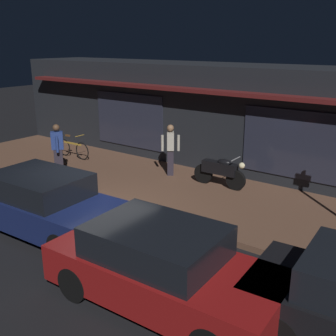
# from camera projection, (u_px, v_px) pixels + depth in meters

# --- Properties ---
(ground_plane) EXTENTS (60.00, 60.00, 0.00)m
(ground_plane) POSITION_uv_depth(u_px,v_px,m) (94.00, 223.00, 10.14)
(ground_plane) COLOR black
(sidewalk_slab) EXTENTS (18.00, 4.00, 0.15)m
(sidewalk_slab) POSITION_uv_depth(u_px,v_px,m) (165.00, 187.00, 12.42)
(sidewalk_slab) COLOR brown
(sidewalk_slab) RESTS_ON ground_plane
(storefront_building) EXTENTS (18.00, 3.30, 3.60)m
(storefront_building) POSITION_uv_depth(u_px,v_px,m) (222.00, 116.00, 14.50)
(storefront_building) COLOR black
(storefront_building) RESTS_ON ground_plane
(motorcycle) EXTENTS (1.70, 0.55, 0.97)m
(motorcycle) POSITION_uv_depth(u_px,v_px,m) (220.00, 171.00, 12.14)
(motorcycle) COLOR black
(motorcycle) RESTS_ON sidewalk_slab
(bicycle_parked) EXTENTS (1.66, 0.42, 0.91)m
(bicycle_parked) POSITION_uv_depth(u_px,v_px,m) (73.00, 148.00, 15.23)
(bicycle_parked) COLOR black
(bicycle_parked) RESTS_ON sidewalk_slab
(person_photographer) EXTENTS (0.52, 0.47, 1.67)m
(person_photographer) POSITION_uv_depth(u_px,v_px,m) (58.00, 148.00, 13.18)
(person_photographer) COLOR #28232D
(person_photographer) RESTS_ON sidewalk_slab
(person_bystander) EXTENTS (0.54, 0.44, 1.67)m
(person_bystander) POSITION_uv_depth(u_px,v_px,m) (170.00, 149.00, 13.12)
(person_bystander) COLOR #28232D
(person_bystander) RESTS_ON sidewalk_slab
(parked_car_near) EXTENTS (4.18, 1.95, 1.42)m
(parked_car_near) POSITION_uv_depth(u_px,v_px,m) (44.00, 203.00, 9.55)
(parked_car_near) COLOR black
(parked_car_near) RESTS_ON ground_plane
(parked_car_far) EXTENTS (4.16, 1.91, 1.42)m
(parked_car_far) POSITION_uv_depth(u_px,v_px,m) (162.00, 267.00, 6.86)
(parked_car_far) COLOR black
(parked_car_far) RESTS_ON ground_plane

